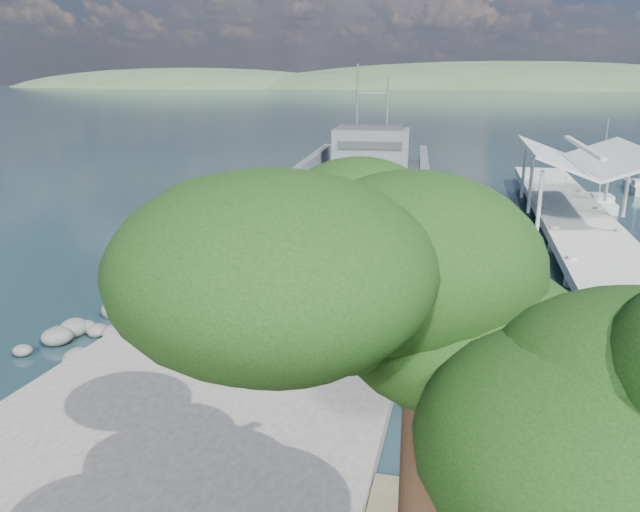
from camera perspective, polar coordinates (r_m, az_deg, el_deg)
The scene contains 11 objects.
ground at distance 21.10m, azimuth -6.34°, elevation -9.04°, with size 1400.00×1400.00×0.00m, color #18323B.
boat_ramp at distance 20.15m, azimuth -7.30°, elevation -9.55°, with size 10.00×18.00×0.50m, color slate.
shoreline_rocks at distance 24.14m, azimuth -20.08°, elevation -6.66°, with size 3.20×5.60×0.90m, color #585856, non-canonical shape.
distant_headlands at distance 579.70m, azimuth 17.85°, elevation 14.37°, with size 1000.00×240.00×48.00m, color #3A4E30, non-canonical shape.
pier at distance 38.04m, azimuth 22.59°, elevation 3.70°, with size 6.40×44.00×6.10m.
landing_craft at distance 42.66m, azimuth 3.64°, elevation 5.13°, with size 11.58×36.84×10.79m.
military_truck at distance 22.31m, azimuth -3.23°, elevation -1.14°, with size 3.46×8.19×3.68m.
soldier at distance 21.43m, azimuth -10.82°, elevation -5.06°, with size 0.59×0.39×1.61m, color black.
sailboat_near at distance 48.49m, azimuth 24.12°, elevation 4.43°, with size 1.63×5.26×6.37m.
sailboat_far at distance 57.05m, azimuth 27.12°, elevation 5.60°, with size 1.58×5.04×6.09m.
overhang_tree at distance 8.11m, azimuth 6.58°, elevation -3.04°, with size 8.60×7.92×7.81m.
Camera 1 is at (6.51, -18.00, 8.89)m, focal length 35.00 mm.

